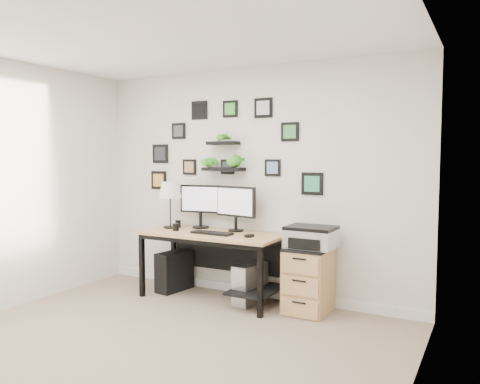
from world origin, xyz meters
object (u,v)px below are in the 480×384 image
Objects in this scene: monitor_left at (200,203)px; monitor_right at (235,205)px; desk at (216,243)px; table_lamp at (170,191)px; file_cabinet at (308,280)px; mug at (176,227)px; pc_tower_black at (174,271)px; pc_tower_grey at (250,284)px; printer at (311,237)px.

monitor_right is at bearing -1.93° from monitor_left.
desk is 0.49m from monitor_right.
table_lamp reaches higher than file_cabinet.
monitor_left is 6.20× the size of mug.
pc_tower_black is at bearing -151.83° from monitor_left.
monitor_left is 0.42m from mug.
desk reaches higher than pc_tower_grey.
printer reaches higher than desk.
desk is at bearing -29.58° from monitor_left.
table_lamp is 0.82× the size of file_cabinet.
monitor_left reaches higher than printer.
table_lamp is 1.44m from pc_tower_grey.
monitor_left is 1.46m from printer.
file_cabinet is (1.72, 0.03, -0.85)m from table_lamp.
pc_tower_grey is (1.02, -0.02, -0.02)m from pc_tower_black.
pc_tower_grey is at bearing 8.21° from mug.
pc_tower_grey is at bearing -30.08° from monitor_right.
pc_tower_black is 0.95× the size of printer.
printer reaches higher than pc_tower_grey.
pc_tower_black is 1.79m from printer.
file_cabinet is 0.45m from printer.
file_cabinet is 1.37× the size of printer.
pc_tower_black is (-0.28, -0.15, -0.82)m from monitor_left.
file_cabinet reaches higher than pc_tower_black.
pc_tower_black is at bearing 132.54° from mug.
file_cabinet is at bearing 157.90° from printer.
desk is 3.48× the size of pc_tower_grey.
pc_tower_black is at bearing -170.19° from monitor_right.
desk is 3.13× the size of monitor_left.
desk is at bearing -176.89° from file_cabinet.
monitor_left is 0.38m from table_lamp.
mug reaches higher than pc_tower_grey.
file_cabinet is at bearing 9.16° from pc_tower_black.
monitor_left reaches higher than pc_tower_black.
table_lamp reaches higher than mug.
pc_tower_black is 0.70× the size of file_cabinet.
pc_tower_grey is (1.07, -0.01, -0.97)m from table_lamp.
monitor_left reaches higher than desk.
monitor_right reaches higher than printer.
file_cabinet is at bearing 6.13° from mug.
pc_tower_black is (-0.14, 0.15, -0.56)m from mug.
monitor_right is 0.89m from pc_tower_grey.
monitor_right is 1.00× the size of table_lamp.
pc_tower_grey is at bearing -176.70° from file_cabinet.
monitor_left is 0.49m from monitor_right.
pc_tower_grey is 0.94× the size of printer.
pc_tower_grey is at bearing -0.59° from table_lamp.
file_cabinet reaches higher than pc_tower_grey.
table_lamp reaches higher than pc_tower_grey.
printer is at bearing 2.49° from desk.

